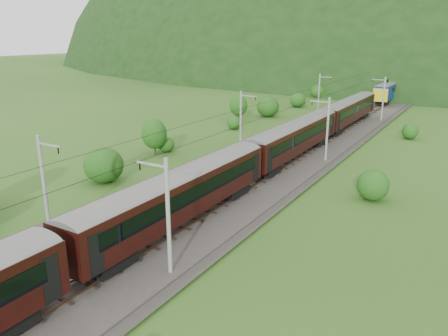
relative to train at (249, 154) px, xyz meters
The scene contains 15 objects.
ground 18.83m from the train, 97.47° to the right, with size 600.00×600.00×0.00m, color #294D18.
railbed 9.36m from the train, 106.13° to the right, with size 14.00×220.00×0.30m, color #38332D.
track_left 10.16m from the train, 120.04° to the right, with size 2.40×220.00×0.27m.
track_right 8.96m from the train, 90.00° to the right, with size 2.40×220.00×0.27m.
catenary_left 16.15m from the train, 121.88° to the left, with size 2.54×192.28×8.00m.
catenary_right 14.22m from the train, 74.80° to the left, with size 2.54×192.28×8.00m.
overhead_wires 9.27m from the train, 106.13° to the right, with size 4.83×198.00×0.03m.
mountain_main 241.74m from the train, 90.57° to the left, with size 504.00×360.00×244.00m, color black.
mountain_ridge 307.17m from the train, 113.49° to the left, with size 336.00×280.00×132.00m, color black.
train is the anchor object (origin of this frame).
hazard_post_near 4.81m from the train, 139.24° to the left, with size 0.14×0.14×1.30m, color red.
hazard_post_far 50.15m from the train, 92.13° to the left, with size 0.14×0.14×1.28m, color red.
signal 22.08m from the train, 106.43° to the left, with size 0.24×0.24×2.21m.
vegetation_left 16.42m from the train, behind, with size 9.40×141.22×6.52m.
vegetation_right 14.38m from the train, 39.73° to the right, with size 6.15×96.38×2.80m.
Camera 1 is at (22.83, -20.49, 15.65)m, focal length 35.00 mm.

